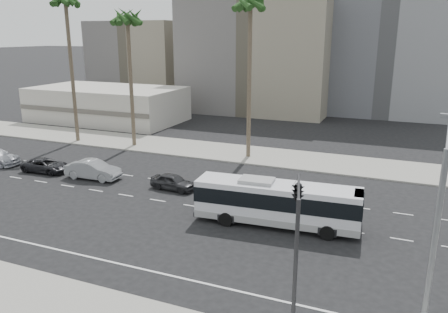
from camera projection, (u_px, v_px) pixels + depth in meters
The scene contains 15 objects.
ground at pixel (228, 212), 32.65m from camera, with size 700.00×700.00×0.00m, color black.
sidewalk_north at pixel (283, 158), 46.42m from camera, with size 120.00×7.00×0.15m, color gray.
commercial_low at pixel (107, 104), 66.14m from camera, with size 22.00×12.16×5.00m.
midrise_beige_west at pixel (262, 56), 74.69m from camera, with size 24.00×18.00×18.00m, color slate.
midrise_gray_center at pixel (391, 32), 72.49m from camera, with size 20.00×20.00×26.00m, color slate.
midrise_beige_far at pixel (146, 60), 89.10m from camera, with size 18.00×16.00×15.00m, color slate.
city_bus at pixel (277, 202), 29.95m from camera, with size 11.33×3.31×3.21m.
car_a at pixel (173, 182), 37.16m from camera, with size 3.97×1.60×1.35m, color #29292B.
car_b at pixel (93, 170), 39.88m from camera, with size 5.14×1.79×1.69m, color gray.
car_c at pixel (46, 165), 41.89m from camera, with size 4.63×2.13×1.29m, color black.
streetlight_corner at pixel (434, 244), 15.98m from camera, with size 0.82×4.49×9.56m.
traffic_signal at pixel (298, 197), 20.58m from camera, with size 3.00×4.08×6.44m.
palm_near at pixel (250, 7), 42.81m from camera, with size 4.99×4.99×16.81m.
palm_mid at pixel (127, 21), 47.92m from camera, with size 5.04×5.04×15.57m.
palm_far at pixel (65, 3), 49.53m from camera, with size 5.13×5.13×17.65m.
Camera 1 is at (11.30, -28.15, 12.74)m, focal length 35.37 mm.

